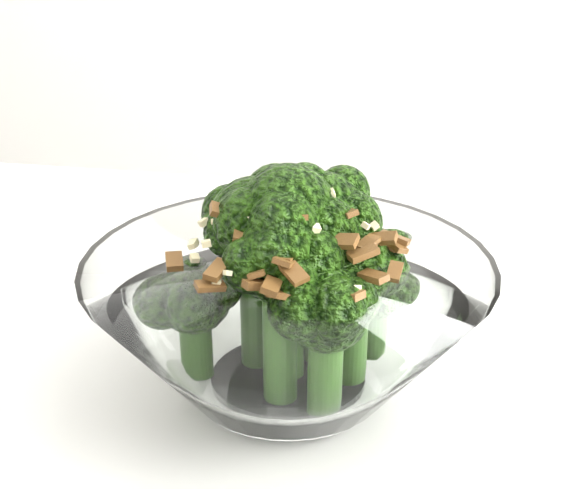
# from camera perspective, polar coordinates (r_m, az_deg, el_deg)

# --- Properties ---
(broccoli_dish) EXTENTS (0.24, 0.24, 0.15)m
(broccoli_dish) POSITION_cam_1_polar(r_m,az_deg,el_deg) (0.47, 0.14, -4.71)
(broccoli_dish) COLOR white
(broccoli_dish) RESTS_ON table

